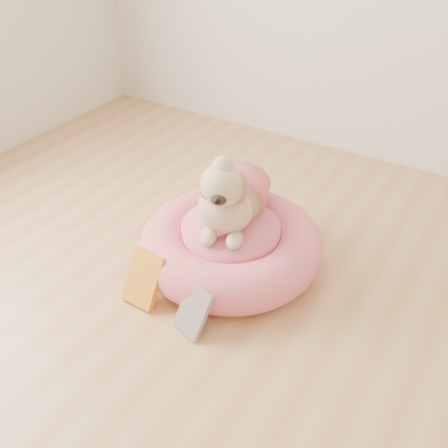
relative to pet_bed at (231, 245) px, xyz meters
The scene contains 4 objects.
pet_bed is the anchor object (origin of this frame).
dog 0.28m from the pet_bed, 126.61° to the left, with size 0.33×0.48×0.35m, color brown, non-canonical shape.
book_yellow 0.38m from the pet_bed, 114.74° to the right, with size 0.13×0.03×0.20m, color yellow.
book_white 0.38m from the pet_bed, 77.99° to the right, with size 0.12×0.02×0.18m, color white.
Camera 1 is at (0.45, -0.31, 1.30)m, focal length 40.00 mm.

